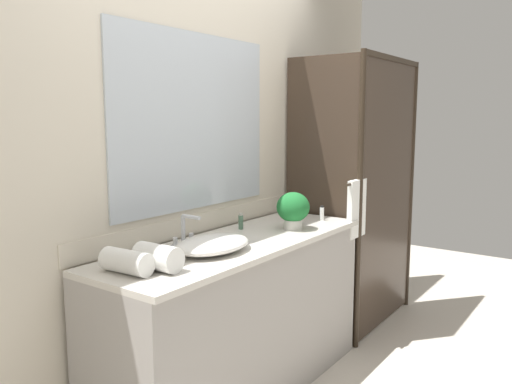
# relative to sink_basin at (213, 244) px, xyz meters

# --- Properties ---
(wall_back_with_mirror) EXTENTS (4.40, 0.06, 2.60)m
(wall_back_with_mirror) POSITION_rel_sink_basin_xyz_m (0.27, 0.38, 0.37)
(wall_back_with_mirror) COLOR beige
(wall_back_with_mirror) RESTS_ON ground_plane
(vanity_cabinet) EXTENTS (1.80, 0.58, 0.90)m
(vanity_cabinet) POSITION_rel_sink_basin_xyz_m (0.27, 0.04, -0.49)
(vanity_cabinet) COLOR #9E9993
(vanity_cabinet) RESTS_ON ground_plane
(shower_enclosure) EXTENTS (1.20, 0.59, 2.00)m
(shower_enclosure) POSITION_rel_sink_basin_xyz_m (1.54, -0.15, 0.09)
(shower_enclosure) COLOR #2D2319
(shower_enclosure) RESTS_ON ground_plane
(sink_basin) EXTENTS (0.44, 0.31, 0.08)m
(sink_basin) POSITION_rel_sink_basin_xyz_m (0.00, 0.00, 0.00)
(sink_basin) COLOR white
(sink_basin) RESTS_ON vanity_cabinet
(faucet) EXTENTS (0.17, 0.14, 0.17)m
(faucet) POSITION_rel_sink_basin_xyz_m (0.00, 0.19, 0.02)
(faucet) COLOR silver
(faucet) RESTS_ON vanity_cabinet
(potted_plant) EXTENTS (0.20, 0.20, 0.22)m
(potted_plant) POSITION_rel_sink_basin_xyz_m (0.68, -0.05, 0.09)
(potted_plant) COLOR beige
(potted_plant) RESTS_ON vanity_cabinet
(amenity_bottle_lotion) EXTENTS (0.03, 0.03, 0.10)m
(amenity_bottle_lotion) POSITION_rel_sink_basin_xyz_m (1.03, -0.06, 0.01)
(amenity_bottle_lotion) COLOR white
(amenity_bottle_lotion) RESTS_ON vanity_cabinet
(amenity_bottle_conditioner) EXTENTS (0.03, 0.03, 0.10)m
(amenity_bottle_conditioner) POSITION_rel_sink_basin_xyz_m (0.50, 0.21, 0.01)
(amenity_bottle_conditioner) COLOR #4C7056
(amenity_bottle_conditioner) RESTS_ON vanity_cabinet
(rolled_towel_near_edge) EXTENTS (0.12, 0.25, 0.10)m
(rolled_towel_near_edge) POSITION_rel_sink_basin_xyz_m (-0.49, 0.07, 0.01)
(rolled_towel_near_edge) COLOR white
(rolled_towel_near_edge) RESTS_ON vanity_cabinet
(rolled_towel_middle) EXTENTS (0.12, 0.22, 0.12)m
(rolled_towel_middle) POSITION_rel_sink_basin_xyz_m (-0.38, -0.01, 0.02)
(rolled_towel_middle) COLOR white
(rolled_towel_middle) RESTS_ON vanity_cabinet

